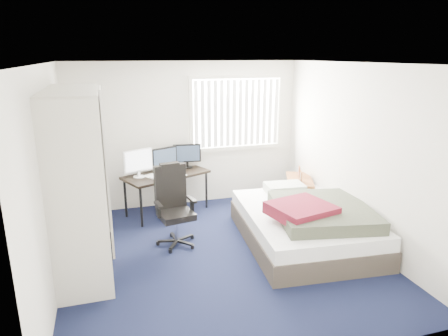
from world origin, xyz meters
The scene contains 10 objects.
ground centered at (0.00, 0.00, 0.00)m, with size 4.20×4.20×0.00m, color black.
room_shell centered at (0.00, 0.00, 1.51)m, with size 4.20×4.20×4.20m.
window_assembly centered at (0.90, 2.04, 1.60)m, with size 1.72×0.09×1.32m.
closet centered at (-1.67, 0.27, 1.35)m, with size 0.64×1.84×2.22m.
desk centered at (-0.45, 1.75, 0.73)m, with size 1.54×1.15×1.15m.
office_chair centered at (-0.52, 0.56, 0.44)m, with size 0.62×0.62×1.15m.
footstool centered at (-0.44, 1.37, 0.18)m, with size 0.30×0.25×0.23m.
nightstand centered at (1.75, 1.18, 0.50)m, with size 0.69×0.92×0.75m.
bed centered at (1.26, 0.02, 0.30)m, with size 1.82×2.32×0.71m.
pine_box centered at (-1.65, 0.01, 0.15)m, with size 0.39×0.30×0.30m, color tan.
Camera 1 is at (-1.36, -4.65, 2.60)m, focal length 32.00 mm.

